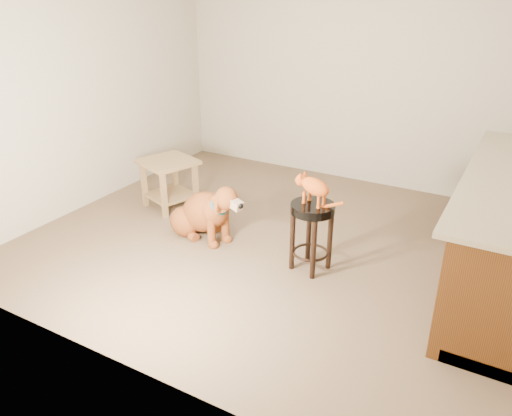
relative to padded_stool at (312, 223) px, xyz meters
The scene contains 8 objects.
floor 0.72m from the padded_stool, 151.23° to the left, with size 4.50×4.00×0.01m, color brown.
room_shell 1.37m from the padded_stool, 151.23° to the left, with size 4.54×4.04×2.62m.
cabinet_run 1.55m from the padded_stool, 21.79° to the left, with size 0.70×2.56×0.94m.
padded_stool is the anchor object (origin of this frame).
wood_stool 2.22m from the padded_stool, 52.68° to the left, with size 0.36×0.36×0.65m.
side_table 1.94m from the padded_stool, 166.73° to the left, with size 0.67×0.67×0.55m.
golden_retriever 1.16m from the padded_stool, behind, with size 1.00×0.61×0.67m.
tabby_kitten 0.33m from the padded_stool, 160.29° to the left, with size 0.46×0.20×0.28m.
Camera 1 is at (1.95, -3.81, 2.31)m, focal length 35.00 mm.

